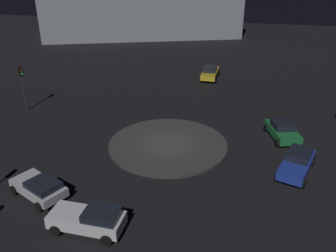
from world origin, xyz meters
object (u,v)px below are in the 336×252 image
Objects in this scene: car_yellow at (210,72)px; store_building at (142,11)px; car_blue at (297,162)px; traffic_light_north at (22,80)px; car_green at (283,130)px; car_silver at (40,187)px; car_white at (90,219)px.

store_building is (25.28, 15.58, 3.44)m from car_yellow.
traffic_light_north is (6.33, 24.97, 2.41)m from car_blue.
store_building reaches higher than car_yellow.
car_blue is 5.23m from car_green.
store_building is at bearing -55.36° from car_silver.
car_yellow reaches higher than car_blue.
car_blue is 51.22m from store_building.
car_silver is 0.11× the size of store_building.
car_blue is 1.11× the size of car_white.
car_silver is at bearing -40.07° from traffic_light_north.
traffic_light_north is (14.93, 12.87, 2.40)m from car_white.
car_green is (5.20, 0.59, -0.03)m from car_blue.
car_white is at bearing -5.31° from car_yellow.
car_white is at bearing -56.34° from car_green.
car_yellow is 1.00× the size of traffic_light_north.
car_yellow is (19.99, 8.11, 0.00)m from car_blue.
car_silver is at bearing -49.96° from car_blue.
store_building is at bearing -145.72° from car_yellow.
car_white is 55.22m from store_building.
car_silver is at bearing -15.04° from car_yellow.
car_silver is 17.64m from car_blue.
car_green is 0.99× the size of car_white.
car_yellow is (26.27, -8.37, 0.09)m from car_silver.
traffic_light_north is (1.13, 24.38, 2.44)m from car_green.
traffic_light_north is (12.61, 8.49, 2.49)m from car_silver.
car_blue is 25.87m from traffic_light_north.
car_green is (11.47, -15.89, 0.05)m from car_silver.
car_silver is 27.57m from car_yellow.
traffic_light_north reaches higher than car_yellow.
car_white reaches higher than car_green.
car_green reaches higher than car_blue.
car_blue is (6.27, -16.48, 0.08)m from car_silver.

